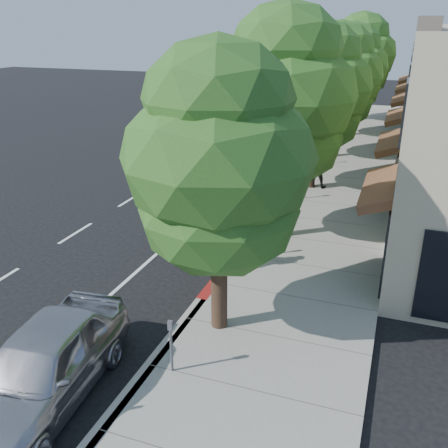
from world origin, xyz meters
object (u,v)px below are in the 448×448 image
at_px(street_tree_0, 219,163).
at_px(street_tree_5, 360,56).
at_px(bicycle, 205,234).
at_px(silver_suv, 224,196).
at_px(street_tree_3, 336,78).
at_px(street_tree_2, 316,89).
at_px(dark_sedan, 274,149).
at_px(dark_suv_far, 311,116).
at_px(street_tree_1, 284,100).
at_px(near_car_a, 43,366).
at_px(street_tree_4, 350,69).
at_px(white_pickup, 302,125).
at_px(cyclist, 229,245).
at_px(pedestrian, 317,166).

bearing_deg(street_tree_0, street_tree_5, 90.00).
xyz_separation_m(bicycle, silver_suv, (-0.40, 3.10, 0.31)).
bearing_deg(street_tree_3, street_tree_2, -90.00).
height_order(dark_sedan, dark_suv_far, dark_sedan).
height_order(street_tree_5, bicycle, street_tree_5).
distance_m(street_tree_1, near_car_a, 10.62).
height_order(street_tree_0, dark_suv_far, street_tree_0).
bearing_deg(street_tree_5, dark_sedan, -100.63).
xyz_separation_m(street_tree_3, near_car_a, (-2.47, -21.50, -3.59)).
xyz_separation_m(street_tree_1, near_car_a, (-2.47, -9.50, -4.06)).
distance_m(street_tree_0, dark_suv_far, 27.21).
height_order(street_tree_3, street_tree_5, street_tree_5).
bearing_deg(street_tree_1, street_tree_2, 90.00).
xyz_separation_m(street_tree_0, street_tree_4, (-0.00, 24.00, 0.09)).
bearing_deg(white_pickup, street_tree_0, -85.33).
height_order(bicycle, white_pickup, white_pickup).
relative_size(silver_suv, white_pickup, 1.09).
xyz_separation_m(street_tree_1, dark_sedan, (-2.68, 9.73, -4.02)).
bearing_deg(near_car_a, street_tree_4, 79.42).
height_order(street_tree_0, cyclist, street_tree_0).
xyz_separation_m(dark_suv_far, pedestrian, (3.01, -14.75, 0.32)).
relative_size(street_tree_1, cyclist, 4.21).
bearing_deg(silver_suv, bicycle, -76.08).
bearing_deg(street_tree_2, white_pickup, 103.53).
bearing_deg(street_tree_1, white_pickup, 98.85).
distance_m(cyclist, dark_sedan, 12.84).
bearing_deg(near_car_a, street_tree_2, 75.51).
bearing_deg(street_tree_5, street_tree_3, -90.00).
xyz_separation_m(cyclist, dark_suv_far, (-1.94, 23.82, -0.13)).
xyz_separation_m(bicycle, pedestrian, (2.42, 7.69, 0.61)).
relative_size(street_tree_0, silver_suv, 1.17).
bearing_deg(street_tree_2, dark_suv_far, 100.51).
relative_size(street_tree_0, pedestrian, 3.59).
relative_size(silver_suv, pedestrian, 3.08).
distance_m(street_tree_5, cyclist, 27.27).
bearing_deg(cyclist, street_tree_2, -6.34).
distance_m(street_tree_1, white_pickup, 17.68).
height_order(street_tree_3, pedestrian, street_tree_3).
bearing_deg(cyclist, dark_sedan, 7.18).
bearing_deg(bicycle, cyclist, -139.57).
distance_m(bicycle, near_car_a, 7.92).
relative_size(dark_sedan, dark_suv_far, 1.10).
bearing_deg(silver_suv, pedestrian, 64.93).
bearing_deg(street_tree_0, silver_suv, 108.87).
height_order(street_tree_3, bicycle, street_tree_3).
bearing_deg(white_pickup, pedestrian, -76.98).
distance_m(street_tree_5, silver_suv, 22.99).
relative_size(cyclist, silver_suv, 0.31).
height_order(street_tree_1, bicycle, street_tree_1).
height_order(street_tree_5, dark_suv_far, street_tree_5).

